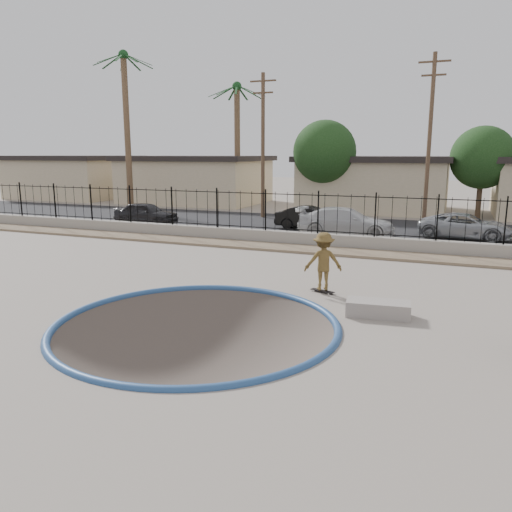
{
  "coord_description": "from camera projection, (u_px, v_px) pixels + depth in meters",
  "views": [
    {
      "loc": [
        5.66,
        -11.2,
        4.12
      ],
      "look_at": [
        0.36,
        2.0,
        1.18
      ],
      "focal_mm": 35.0,
      "sensor_mm": 36.0,
      "label": 1
    }
  ],
  "objects": [
    {
      "name": "ground",
      "position": [
        326.0,
        263.0,
        24.2
      ],
      "size": [
        120.0,
        120.0,
        2.2
      ],
      "primitive_type": "cube",
      "color": "gray",
      "rests_on": "ground"
    },
    {
      "name": "bowl_pit",
      "position": [
        197.0,
        325.0,
        12.16
      ],
      "size": [
        6.84,
        6.84,
        1.8
      ],
      "primitive_type": null,
      "color": "#483F37",
      "rests_on": "ground"
    },
    {
      "name": "coping_ring",
      "position": [
        197.0,
        325.0,
        12.16
      ],
      "size": [
        7.04,
        7.04,
        0.2
      ],
      "primitive_type": "torus",
      "color": "navy",
      "rests_on": "ground"
    },
    {
      "name": "rock_strip",
      "position": [
        311.0,
        250.0,
        21.42
      ],
      "size": [
        42.0,
        1.6,
        0.11
      ],
      "primitive_type": "cube",
      "color": "#8D775C",
      "rests_on": "ground"
    },
    {
      "name": "retaining_wall",
      "position": [
        317.0,
        240.0,
        22.37
      ],
      "size": [
        42.0,
        0.45,
        0.6
      ],
      "primitive_type": "cube",
      "color": "gray",
      "rests_on": "ground"
    },
    {
      "name": "fence",
      "position": [
        318.0,
        213.0,
        22.13
      ],
      "size": [
        40.0,
        0.04,
        1.8
      ],
      "color": "black",
      "rests_on": "retaining_wall"
    },
    {
      "name": "street",
      "position": [
        348.0,
        226.0,
        28.52
      ],
      "size": [
        90.0,
        8.0,
        0.04
      ],
      "primitive_type": "cube",
      "color": "black",
      "rests_on": "ground"
    },
    {
      "name": "house_west_far",
      "position": [
        74.0,
        176.0,
        46.98
      ],
      "size": [
        10.6,
        8.6,
        3.9
      ],
      "color": "tan",
      "rests_on": "ground"
    },
    {
      "name": "house_west",
      "position": [
        196.0,
        179.0,
        42.23
      ],
      "size": [
        11.6,
        8.6,
        3.9
      ],
      "color": "tan",
      "rests_on": "ground"
    },
    {
      "name": "house_center",
      "position": [
        375.0,
        183.0,
        36.76
      ],
      "size": [
        10.6,
        8.6,
        3.9
      ],
      "color": "tan",
      "rests_on": "ground"
    },
    {
      "name": "palm_left",
      "position": [
        125.0,
        99.0,
        35.84
      ],
      "size": [
        2.3,
        2.3,
        11.3
      ],
      "color": "brown",
      "rests_on": "ground"
    },
    {
      "name": "palm_mid",
      "position": [
        237.0,
        118.0,
        37.18
      ],
      "size": [
        2.3,
        2.3,
        9.3
      ],
      "color": "brown",
      "rests_on": "ground"
    },
    {
      "name": "utility_pole_left",
      "position": [
        263.0,
        144.0,
        31.58
      ],
      "size": [
        1.7,
        0.24,
        9.0
      ],
      "color": "#473323",
      "rests_on": "ground"
    },
    {
      "name": "utility_pole_mid",
      "position": [
        429.0,
        138.0,
        27.88
      ],
      "size": [
        1.7,
        0.24,
        9.5
      ],
      "color": "#473323",
      "rests_on": "ground"
    },
    {
      "name": "street_tree_left",
      "position": [
        325.0,
        152.0,
        34.22
      ],
      "size": [
        4.32,
        4.32,
        6.36
      ],
      "color": "#473323",
      "rests_on": "ground"
    },
    {
      "name": "street_tree_mid",
      "position": [
        483.0,
        158.0,
        31.55
      ],
      "size": [
        3.96,
        3.96,
        5.83
      ],
      "color": "#473323",
      "rests_on": "ground"
    },
    {
      "name": "skater",
      "position": [
        323.0,
        264.0,
        14.85
      ],
      "size": [
        1.28,
        1.02,
        1.73
      ],
      "primitive_type": "imported",
      "rotation": [
        0.0,
        0.0,
        3.53
      ],
      "color": "olive",
      "rests_on": "ground"
    },
    {
      "name": "skateboard",
      "position": [
        322.0,
        291.0,
        15.02
      ],
      "size": [
        0.78,
        0.42,
        0.07
      ],
      "rotation": [
        0.0,
        0.0,
        -0.31
      ],
      "color": "black",
      "rests_on": "ground"
    },
    {
      "name": "concrete_ledge",
      "position": [
        378.0,
        309.0,
        12.81
      ],
      "size": [
        1.67,
        0.88,
        0.4
      ],
      "primitive_type": "cube",
      "rotation": [
        0.0,
        0.0,
        0.11
      ],
      "color": "gray",
      "rests_on": "ground"
    },
    {
      "name": "car_a",
      "position": [
        146.0,
        213.0,
        29.18
      ],
      "size": [
        3.84,
        1.69,
        1.28
      ],
      "primitive_type": "imported",
      "rotation": [
        0.0,
        0.0,
        1.62
      ],
      "color": "#232225",
      "rests_on": "street"
    },
    {
      "name": "car_b",
      "position": [
        310.0,
        218.0,
        27.18
      ],
      "size": [
        3.82,
        1.45,
        1.24
      ],
      "primitive_type": "imported",
      "rotation": [
        0.0,
        0.0,
        1.53
      ],
      "color": "black",
      "rests_on": "street"
    },
    {
      "name": "car_c",
      "position": [
        346.0,
        222.0,
        25.05
      ],
      "size": [
        4.99,
        2.33,
        1.41
      ],
      "primitive_type": "imported",
      "rotation": [
        0.0,
        0.0,
        1.65
      ],
      "color": "silver",
      "rests_on": "street"
    },
    {
      "name": "car_d",
      "position": [
        465.0,
        226.0,
        24.23
      ],
      "size": [
        4.53,
        2.39,
        1.22
      ],
      "primitive_type": "imported",
      "rotation": [
        0.0,
        0.0,
        1.48
      ],
      "color": "#94979C",
      "rests_on": "street"
    }
  ]
}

